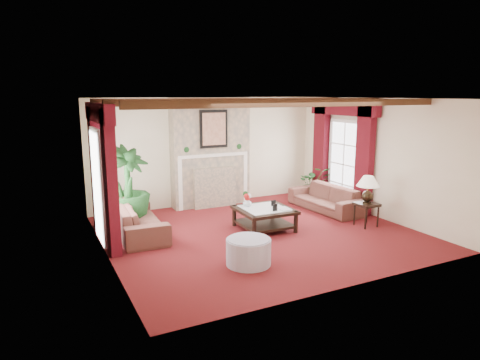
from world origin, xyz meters
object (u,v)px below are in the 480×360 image
sofa_left (138,213)px  side_table (366,214)px  potted_palm (127,204)px  sofa_right (326,194)px  ottoman (249,252)px  coffee_table (264,219)px

sofa_left → side_table: size_ratio=4.30×
potted_palm → side_table: potted_palm is taller
sofa_right → potted_palm: potted_palm is taller
sofa_right → potted_palm: 4.67m
sofa_right → ottoman: 3.92m
side_table → ottoman: bearing=-167.0°
sofa_left → coffee_table: (2.42, -0.89, -0.20)m
side_table → sofa_right: bearing=89.1°
sofa_right → ottoman: sofa_right is taller
sofa_left → potted_palm: (-0.08, 0.60, 0.07)m
potted_palm → side_table: bearing=-26.5°
coffee_table → side_table: size_ratio=2.15×
coffee_table → ottoman: (-1.17, -1.53, -0.00)m
sofa_left → side_table: 4.79m
sofa_left → coffee_table: size_ratio=2.00×
ottoman → potted_palm: bearing=113.8°
side_table → ottoman: (-3.24, -0.75, -0.03)m
sofa_right → coffee_table: size_ratio=1.88×
coffee_table → sofa_left: bearing=161.4°
sofa_right → coffee_table: (-2.09, -0.64, -0.17)m
potted_palm → side_table: size_ratio=3.93×
sofa_right → coffee_table: 2.19m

